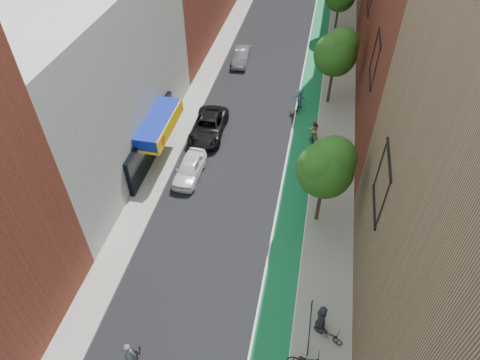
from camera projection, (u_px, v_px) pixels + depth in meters
The scene contains 16 objects.
ground at pixel (190, 350), 21.51m from camera, with size 160.00×160.00×0.00m, color black.
bike_lane at pixel (311, 89), 39.43m from camera, with size 2.00×68.00×0.01m, color #126944.
sidewalk_left at pixel (206, 77), 40.82m from camera, with size 2.00×68.00×0.15m, color gray.
sidewalk_right at pixel (338, 91), 39.02m from camera, with size 3.00×68.00×0.15m, color gray.
building_left_white at pixel (85, 81), 28.93m from camera, with size 8.00×20.00×12.00m, color silver.
tree_near at pixel (326, 166), 24.62m from camera, with size 3.40×3.36×6.42m.
tree_mid at pixel (336, 51), 34.42m from camera, with size 3.55×3.53×6.74m.
parked_car_white at pixel (190, 168), 30.42m from camera, with size 1.65×4.10×1.40m, color white.
parked_car_black at pixel (208, 127), 33.97m from camera, with size 2.47×5.36×1.49m, color black.
parked_car_silver at pixel (241, 56), 42.61m from camera, with size 1.41×4.04×1.33m, color gray.
cyclist_lane_near at pixel (313, 132), 33.05m from camera, with size 0.95×1.66×2.18m.
cyclist_lane_mid at pixel (308, 175), 29.65m from camera, with size 1.07×1.61×2.15m.
cyclist_lane_far at pixel (299, 101), 36.41m from camera, with size 1.14×1.87×1.99m.
parked_bike_near at pixel (307, 360), 20.49m from camera, with size 0.66×1.89×0.99m, color black.
parked_bike_far at pixel (328, 334), 21.53m from camera, with size 0.56×1.61×0.85m, color black.
pedestrian at pixel (322, 317), 21.75m from camera, with size 0.82×0.53×1.67m, color #212129.
Camera 1 is at (4.42, -9.01, 21.03)m, focal length 32.00 mm.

